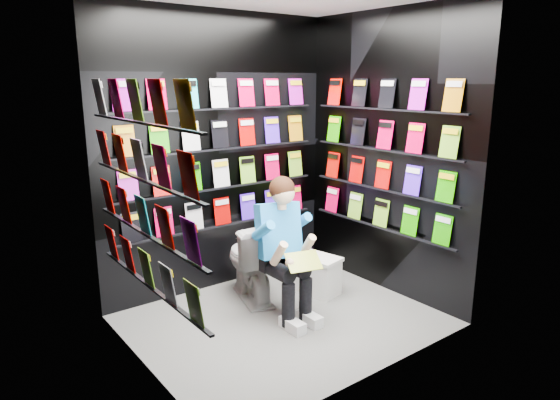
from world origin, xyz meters
TOP-DOWN VIEW (x-y plane):
  - floor at (0.00, 0.00)m, footprint 2.40×2.40m
  - wall_back at (0.00, 1.00)m, footprint 2.40×0.04m
  - wall_front at (0.00, -1.00)m, footprint 2.40×0.04m
  - wall_left at (-1.20, 0.00)m, footprint 0.04×2.00m
  - wall_right at (1.20, 0.00)m, footprint 0.04×2.00m
  - comics_back at (0.00, 0.97)m, footprint 2.10×0.06m
  - comics_left at (-1.17, 0.00)m, footprint 0.06×1.70m
  - comics_right at (1.17, 0.00)m, footprint 0.06×1.70m
  - toilet at (0.04, 0.53)m, footprint 0.61×0.84m
  - longbox at (0.60, 0.27)m, footprint 0.33×0.48m
  - longbox_lid at (0.60, 0.27)m, footprint 0.36×0.51m
  - reader at (0.04, 0.15)m, footprint 0.65×0.80m
  - held_comic at (0.04, -0.20)m, footprint 0.31×0.23m

SIDE VIEW (x-z plane):
  - floor at x=0.00m, z-range 0.00..0.00m
  - longbox at x=0.60m, z-range 0.00..0.33m
  - longbox_lid at x=0.60m, z-range 0.33..0.37m
  - toilet at x=0.04m, z-range 0.00..0.73m
  - held_comic at x=0.04m, z-range 0.52..0.64m
  - reader at x=0.04m, z-range 0.10..1.38m
  - wall_back at x=0.00m, z-range 0.00..2.60m
  - wall_front at x=0.00m, z-range 0.00..2.60m
  - wall_left at x=-1.20m, z-range 0.00..2.60m
  - wall_right at x=1.20m, z-range 0.00..2.60m
  - comics_back at x=0.00m, z-range 0.62..1.99m
  - comics_left at x=-1.17m, z-range 0.62..1.99m
  - comics_right at x=1.17m, z-range 0.62..1.99m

